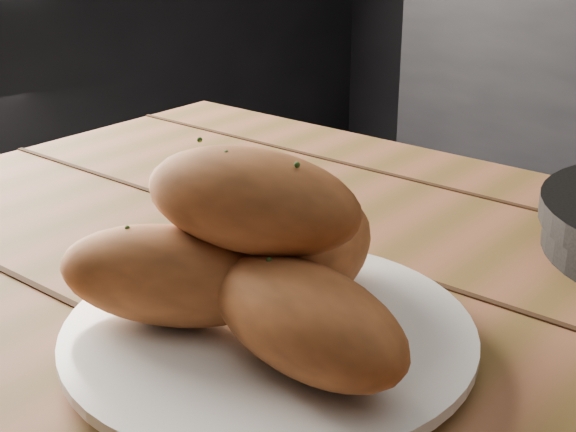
% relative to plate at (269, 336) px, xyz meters
% --- Properties ---
extents(plate, '(0.27, 0.27, 0.02)m').
position_rel_plate_xyz_m(plate, '(0.00, 0.00, 0.00)').
color(plate, white).
rests_on(plate, table).
extents(bread_rolls, '(0.27, 0.23, 0.12)m').
position_rel_plate_xyz_m(bread_rolls, '(-0.01, -0.00, 0.06)').
color(bread_rolls, '#C86D37').
rests_on(bread_rolls, plate).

